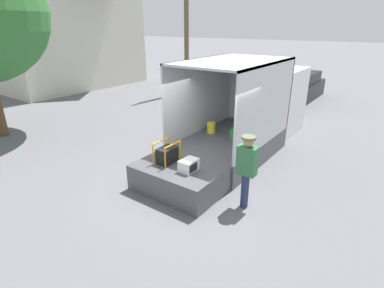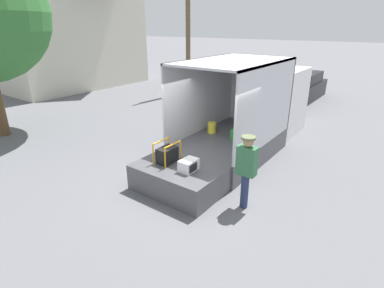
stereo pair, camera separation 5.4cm
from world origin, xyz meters
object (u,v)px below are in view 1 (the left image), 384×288
box_truck (257,111)px  utility_pole (186,12)px  worker_person (247,165)px  portable_generator (168,154)px  pickup_truck_black (295,89)px  microwave (189,165)px

box_truck → utility_pole: (5.25, 7.08, 3.61)m
worker_person → utility_pole: bearing=42.6°
portable_generator → worker_person: size_ratio=0.37×
box_truck → portable_generator: bearing=175.2°
box_truck → pickup_truck_black: (7.03, 0.83, -0.43)m
microwave → utility_pole: bearing=37.0°
utility_pole → portable_generator: bearing=-145.7°
portable_generator → utility_pole: bearing=34.3°
worker_person → box_truck: bearing=21.7°
box_truck → worker_person: bearing=-158.3°
worker_person → pickup_truck_black: 11.62m
microwave → worker_person: worker_person is taller
worker_person → utility_pole: size_ratio=0.20×
pickup_truck_black → worker_person: bearing=-167.4°
portable_generator → worker_person: bearing=-82.9°
portable_generator → utility_pole: utility_pole is taller
pickup_truck_black → utility_pole: 7.66m
pickup_truck_black → utility_pole: utility_pole is taller
worker_person → utility_pole: utility_pole is taller
microwave → worker_person: size_ratio=0.27×
box_truck → microwave: size_ratio=13.23×
box_truck → utility_pole: utility_pole is taller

